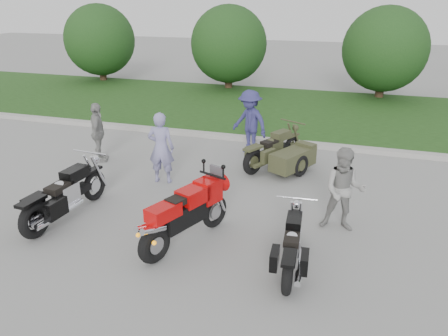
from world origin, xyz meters
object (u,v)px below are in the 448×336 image
(person_denim, at_px, (250,122))
(person_back, at_px, (98,133))
(sportbike_red, at_px, (184,213))
(cruiser_right, at_px, (292,248))
(cruiser_left, at_px, (63,197))
(person_grey, at_px, (344,190))
(person_stripe, at_px, (161,148))
(cruiser_sidecar, at_px, (284,156))

(person_denim, height_order, person_back, person_denim)
(sportbike_red, height_order, cruiser_right, sportbike_red)
(cruiser_right, bearing_deg, cruiser_left, 170.93)
(person_denim, bearing_deg, cruiser_right, -42.72)
(cruiser_right, distance_m, person_grey, 1.86)
(cruiser_left, relative_size, person_stripe, 1.42)
(person_grey, bearing_deg, person_stripe, 163.16)
(sportbike_red, height_order, cruiser_sidecar, sportbike_red)
(cruiser_sidecar, bearing_deg, cruiser_left, -106.81)
(cruiser_left, xyz_separation_m, cruiser_sidecar, (3.81, 4.03, -0.07))
(sportbike_red, bearing_deg, person_denim, 113.00)
(cruiser_right, relative_size, person_denim, 1.12)
(sportbike_red, bearing_deg, cruiser_left, -161.96)
(sportbike_red, xyz_separation_m, person_back, (-3.96, 3.40, 0.19))
(cruiser_left, relative_size, person_denim, 1.36)
(cruiser_right, relative_size, person_back, 1.27)
(cruiser_left, distance_m, person_denim, 5.80)
(cruiser_left, relative_size, cruiser_right, 1.21)
(sportbike_red, bearing_deg, cruiser_sidecar, 97.03)
(sportbike_red, xyz_separation_m, cruiser_right, (2.01, -0.20, -0.23))
(cruiser_left, relative_size, cruiser_sidecar, 1.14)
(cruiser_left, height_order, cruiser_sidecar, cruiser_left)
(person_stripe, bearing_deg, cruiser_left, 57.87)
(sportbike_red, bearing_deg, person_back, 160.74)
(person_denim, bearing_deg, person_grey, -27.48)
(cruiser_sidecar, bearing_deg, person_stripe, -122.76)
(cruiser_right, relative_size, cruiser_sidecar, 0.94)
(sportbike_red, relative_size, person_back, 1.33)
(cruiser_sidecar, relative_size, person_back, 1.34)
(person_denim, bearing_deg, cruiser_sidecar, -17.19)
(person_grey, distance_m, person_denim, 4.82)
(person_denim, relative_size, person_back, 1.13)
(cruiser_right, distance_m, person_back, 6.98)
(sportbike_red, distance_m, cruiser_sidecar, 4.33)
(sportbike_red, xyz_separation_m, cruiser_left, (-2.74, 0.16, -0.14))
(sportbike_red, xyz_separation_m, person_grey, (2.72, 1.46, 0.20))
(cruiser_left, bearing_deg, sportbike_red, 1.00)
(person_back, bearing_deg, person_denim, -87.88)
(cruiser_sidecar, relative_size, person_stripe, 1.25)
(cruiser_sidecar, distance_m, person_back, 5.11)
(cruiser_left, xyz_separation_m, person_grey, (5.46, 1.31, 0.35))
(person_denim, bearing_deg, person_stripe, -92.69)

